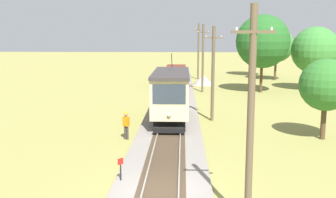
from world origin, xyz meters
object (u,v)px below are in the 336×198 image
(gravel_pile, at_px, (203,80))
(red_tram, at_px, (171,94))
(tree_left_near, at_px, (315,50))
(freight_car, at_px, (176,74))
(tree_right_near, at_px, (326,85))
(trackside_signal_marker, at_px, (121,170))
(track_worker, at_px, (126,124))
(utility_pole_near_tram, at_px, (213,73))
(tree_horizon, at_px, (276,45))
(utility_pole_foreground, at_px, (251,116))
(utility_pole_mid, at_px, (203,58))
(tree_right_far, at_px, (263,42))
(utility_pole_far, at_px, (198,51))
(tree_left_far, at_px, (255,43))

(gravel_pile, bearing_deg, red_tram, -99.16)
(tree_left_near, bearing_deg, freight_car, 171.99)
(tree_left_near, relative_size, tree_right_near, 1.47)
(gravel_pile, bearing_deg, trackside_signal_marker, -99.02)
(red_tram, relative_size, track_worker, 4.79)
(gravel_pile, height_order, tree_right_near, tree_right_near)
(utility_pole_near_tram, xyz_separation_m, tree_horizon, (11.09, 26.81, 1.34))
(utility_pole_foreground, bearing_deg, tree_left_near, 68.05)
(utility_pole_mid, bearing_deg, freight_car, 124.50)
(tree_right_far, bearing_deg, gravel_pile, 135.15)
(track_worker, relative_size, tree_right_near, 0.35)
(freight_car, height_order, track_worker, freight_car)
(red_tram, bearing_deg, tree_horizon, 62.72)
(trackside_signal_marker, xyz_separation_m, track_worker, (-0.83, 7.18, 0.32))
(utility_pole_near_tram, relative_size, gravel_pile, 2.47)
(tree_right_far, bearing_deg, track_worker, -121.55)
(utility_pole_mid, bearing_deg, red_tram, -101.42)
(red_tram, xyz_separation_m, trackside_signal_marker, (-1.83, -11.84, -1.53))
(utility_pole_mid, xyz_separation_m, tree_horizon, (11.09, 12.19, 1.06))
(utility_pole_far, xyz_separation_m, tree_right_near, (6.53, -32.29, -0.74))
(utility_pole_far, height_order, tree_horizon, utility_pole_far)
(utility_pole_far, distance_m, tree_left_near, 16.96)
(trackside_signal_marker, bearing_deg, freight_car, 86.70)
(utility_pole_near_tram, xyz_separation_m, track_worker, (-5.75, -5.36, -2.66))
(red_tram, height_order, trackside_signal_marker, red_tram)
(trackside_signal_marker, bearing_deg, track_worker, 96.58)
(tree_right_near, distance_m, tree_left_far, 37.69)
(track_worker, bearing_deg, gravel_pile, -165.95)
(trackside_signal_marker, xyz_separation_m, tree_left_far, (14.02, 45.28, 4.58))
(red_tram, height_order, freight_car, red_tram)
(track_worker, bearing_deg, trackside_signal_marker, 33.77)
(utility_pole_foreground, distance_m, track_worker, 12.33)
(gravel_pile, height_order, tree_right_far, tree_right_far)
(trackside_signal_marker, xyz_separation_m, tree_horizon, (16.01, 39.35, 4.32))
(utility_pole_far, bearing_deg, tree_left_near, -38.90)
(utility_pole_near_tram, height_order, tree_left_near, tree_left_near)
(utility_pole_near_tram, xyz_separation_m, tree_left_far, (9.10, 32.75, 1.60))
(utility_pole_mid, xyz_separation_m, utility_pole_far, (0.00, 12.86, 0.24))
(freight_car, distance_m, tree_right_near, 25.87)
(utility_pole_far, distance_m, tree_right_far, 14.38)
(utility_pole_near_tram, xyz_separation_m, utility_pole_far, (0.00, 27.48, 0.52))
(utility_pole_near_tram, height_order, tree_right_far, tree_right_far)
(utility_pole_mid, xyz_separation_m, tree_right_near, (6.53, -19.43, -0.50))
(utility_pole_foreground, height_order, tree_right_far, tree_right_far)
(tree_right_near, bearing_deg, tree_left_far, 86.09)
(freight_car, xyz_separation_m, tree_left_near, (16.29, -2.29, 3.13))
(utility_pole_mid, distance_m, trackside_signal_marker, 27.79)
(tree_left_far, bearing_deg, trackside_signal_marker, -107.20)
(tree_left_near, height_order, tree_right_near, tree_left_near)
(utility_pole_near_tram, bearing_deg, tree_right_far, 65.87)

